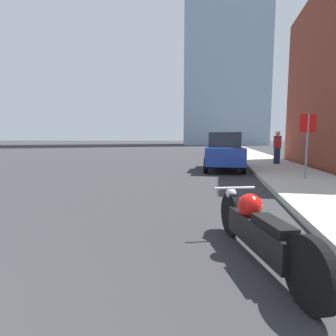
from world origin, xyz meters
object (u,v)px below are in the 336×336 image
Objects in this scene: motorcycle at (258,229)px; parked_car_red at (222,146)px; pedestrian at (277,147)px; parked_car_blue at (224,152)px; stop_sign at (307,135)px.

motorcycle is 0.53× the size of parked_car_red.
pedestrian is (2.62, 11.67, 0.66)m from motorcycle.
parked_car_blue reaches higher than motorcycle.
pedestrian is at bearing 58.83° from motorcycle.
motorcycle is 21.98m from parked_car_red.
parked_car_red is at bearing 71.94° from motorcycle.
motorcycle is at bearing -111.07° from stop_sign.
stop_sign reaches higher than parked_car_red.
stop_sign is (2.62, -15.65, 0.79)m from parked_car_red.
parked_car_blue is 3.61m from pedestrian.
parked_car_red is (0.05, 12.53, -0.05)m from parked_car_blue.
parked_car_blue is (-0.23, 9.45, 0.49)m from motorcycle.
pedestrian is at bearing 88.11° from stop_sign.
stop_sign is at bearing -91.89° from pedestrian.
pedestrian reaches higher than parked_car_red.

